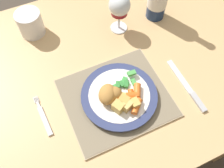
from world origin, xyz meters
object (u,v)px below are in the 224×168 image
fork (44,118)px  wine_glass (119,7)px  dining_table (108,82)px  table_knife (189,89)px  drinking_cup (30,23)px  dinner_plate (119,96)px

fork → wine_glass: (0.35, 0.23, 0.10)m
dining_table → table_knife: bearing=-44.9°
dining_table → drinking_cup: 0.34m
dining_table → fork: bearing=-158.9°
dinner_plate → wine_glass: size_ratio=1.61×
table_knife → wine_glass: wine_glass is taller
table_knife → drinking_cup: bearing=130.9°
dinner_plate → fork: 0.23m
dinner_plate → drinking_cup: size_ratio=2.61×
table_knife → wine_glass: 0.35m
fork → drinking_cup: drinking_cup is taller
wine_glass → dinner_plate: bearing=-115.2°
dinner_plate → table_knife: (0.21, -0.06, -0.01)m
dining_table → wine_glass: 0.27m
dinner_plate → table_knife: size_ratio=1.13×
dinner_plate → drinking_cup: bearing=113.9°
dining_table → fork: fork is taller
table_knife → drinking_cup: size_ratio=2.31×
fork → wine_glass: wine_glass is taller
dinner_plate → drinking_cup: drinking_cup is taller
dining_table → dinner_plate: 0.18m
dining_table → fork: (-0.25, -0.10, 0.11)m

